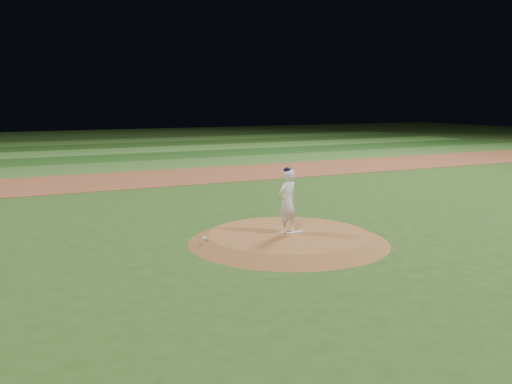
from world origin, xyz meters
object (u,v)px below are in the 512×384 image
at_px(pitching_rubber, 295,232).
at_px(rosin_bag, 204,238).
at_px(pitchers_mound, 288,238).
at_px(pitcher_on_mound, 287,201).

relative_size(pitching_rubber, rosin_bag, 3.84).
xyz_separation_m(pitchers_mound, pitching_rubber, (0.20, -0.02, 0.14)).
distance_m(pitching_rubber, pitcher_on_mound, 0.91).
relative_size(pitchers_mound, pitching_rubber, 10.64).
bearing_deg(pitching_rubber, rosin_bag, 163.24).
bearing_deg(pitchers_mound, pitching_rubber, -4.61).
distance_m(pitchers_mound, pitcher_on_mound, 1.02).
relative_size(pitchers_mound, pitcher_on_mound, 3.03).
height_order(pitchers_mound, pitching_rubber, pitching_rubber).
distance_m(pitchers_mound, rosin_bag, 2.35).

